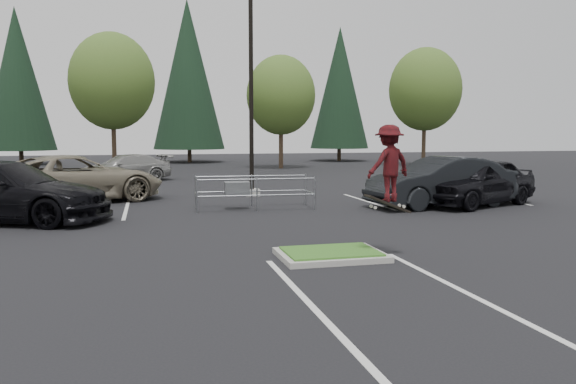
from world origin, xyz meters
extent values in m
plane|color=black|center=(0.00, 0.00, 0.00)|extent=(120.00, 120.00, 0.00)
cube|color=#A19E96|center=(0.00, 0.00, 0.06)|extent=(2.20, 1.60, 0.12)
cube|color=#3D6720|center=(0.00, 0.00, 0.13)|extent=(1.95, 1.35, 0.05)
cube|color=silver|center=(-4.50, 9.00, 0.00)|extent=(0.12, 5.20, 0.01)
cube|color=silver|center=(-7.20, 9.00, 0.00)|extent=(0.12, 5.20, 0.01)
cube|color=silver|center=(4.50, 9.00, 0.00)|extent=(0.12, 5.20, 0.01)
cube|color=silver|center=(7.20, 9.00, 0.00)|extent=(0.12, 5.20, 0.01)
cube|color=silver|center=(9.90, 9.00, 0.00)|extent=(0.12, 5.20, 0.01)
cube|color=silver|center=(-1.35, -3.00, 0.00)|extent=(0.12, 6.00, 0.01)
cube|color=silver|center=(1.35, -3.00, 0.00)|extent=(0.12, 6.00, 0.01)
cube|color=#A19E96|center=(0.50, 12.00, 0.15)|extent=(0.60, 0.60, 0.30)
cylinder|color=black|center=(0.50, 12.00, 5.00)|extent=(0.18, 0.18, 10.00)
cylinder|color=#38281C|center=(-6.00, 30.50, 1.75)|extent=(0.32, 0.32, 3.50)
ellipsoid|color=#426425|center=(-6.00, 30.50, 6.26)|extent=(5.89, 5.89, 6.77)
sphere|color=#426425|center=(-5.40, 30.20, 5.52)|extent=(3.68, 3.68, 3.68)
sphere|color=#426425|center=(-6.50, 30.90, 5.70)|extent=(4.05, 4.05, 4.05)
cylinder|color=#38281C|center=(6.00, 29.80, 1.52)|extent=(0.32, 0.32, 3.04)
ellipsoid|color=#426425|center=(6.00, 29.80, 5.44)|extent=(5.12, 5.12, 5.89)
sphere|color=#426425|center=(6.60, 29.50, 4.80)|extent=(3.20, 3.20, 3.20)
sphere|color=#426425|center=(5.50, 30.20, 4.96)|extent=(3.52, 3.52, 3.52)
cylinder|color=#38281C|center=(18.00, 30.30, 1.71)|extent=(0.32, 0.32, 3.42)
ellipsoid|color=#426425|center=(18.00, 30.30, 6.12)|extent=(5.76, 5.76, 6.62)
sphere|color=#426425|center=(18.60, 30.00, 5.40)|extent=(3.60, 3.60, 3.60)
sphere|color=#426425|center=(17.50, 30.70, 5.58)|extent=(3.96, 3.96, 3.96)
cylinder|color=#38281C|center=(-14.00, 40.00, 0.60)|extent=(0.36, 0.36, 1.20)
cone|color=black|center=(-14.00, 40.00, 7.10)|extent=(5.72, 5.72, 11.80)
cylinder|color=#38281C|center=(0.00, 40.50, 0.60)|extent=(0.36, 0.36, 1.20)
cone|color=black|center=(0.00, 40.50, 7.85)|extent=(6.38, 6.38, 13.30)
cylinder|color=#38281C|center=(14.00, 39.50, 0.60)|extent=(0.36, 0.36, 1.20)
cone|color=black|center=(14.00, 39.50, 6.85)|extent=(5.50, 5.50, 11.30)
cylinder|color=gray|center=(-2.18, 7.41, 0.57)|extent=(0.06, 0.06, 1.15)
cylinder|color=gray|center=(-2.10, 8.81, 0.57)|extent=(0.06, 0.06, 1.15)
cylinder|color=gray|center=(-0.18, 7.30, 0.57)|extent=(0.06, 0.06, 1.15)
cylinder|color=gray|center=(-0.11, 8.70, 0.57)|extent=(0.06, 0.06, 1.15)
cylinder|color=gray|center=(1.81, 7.19, 0.57)|extent=(0.06, 0.06, 1.15)
cylinder|color=gray|center=(1.89, 8.59, 0.57)|extent=(0.06, 0.06, 1.15)
cylinder|color=gray|center=(-0.18, 7.30, 0.55)|extent=(4.00, 0.27, 0.05)
cylinder|color=gray|center=(-0.18, 7.30, 1.10)|extent=(4.00, 0.27, 0.05)
cylinder|color=gray|center=(-0.11, 8.70, 0.55)|extent=(4.00, 0.27, 0.05)
cylinder|color=gray|center=(-0.11, 8.70, 1.10)|extent=(4.00, 0.27, 0.05)
cube|color=gray|center=(-0.75, 8.03, 0.72)|extent=(0.88, 0.57, 0.48)
cube|color=black|center=(1.20, -0.19, 1.15)|extent=(1.03, 0.39, 0.43)
cylinder|color=beige|center=(0.87, -0.30, 1.09)|extent=(0.07, 0.04, 0.07)
cylinder|color=beige|center=(0.87, -0.09, 1.09)|extent=(0.07, 0.04, 0.07)
cylinder|color=beige|center=(1.53, -0.30, 1.09)|extent=(0.07, 0.04, 0.07)
cylinder|color=beige|center=(1.53, -0.09, 1.09)|extent=(0.07, 0.04, 0.07)
imported|color=maroon|center=(1.20, -0.19, 2.01)|extent=(1.19, 0.89, 1.63)
imported|color=gray|center=(-6.50, 11.50, 0.91)|extent=(7.19, 5.18, 1.82)
imported|color=black|center=(-8.00, 7.00, 0.91)|extent=(6.80, 4.65, 1.83)
imported|color=black|center=(6.50, 7.00, 0.90)|extent=(5.65, 2.65, 1.79)
imported|color=black|center=(8.00, 7.00, 0.88)|extent=(5.56, 3.92, 1.76)
imported|color=#9B9B96|center=(-4.88, 20.79, 0.74)|extent=(5.48, 3.80, 1.47)
camera|label=1|loc=(-3.74, -11.17, 2.65)|focal=35.00mm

